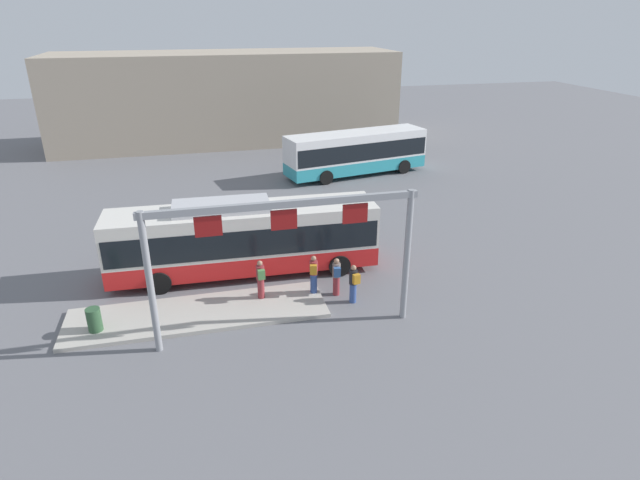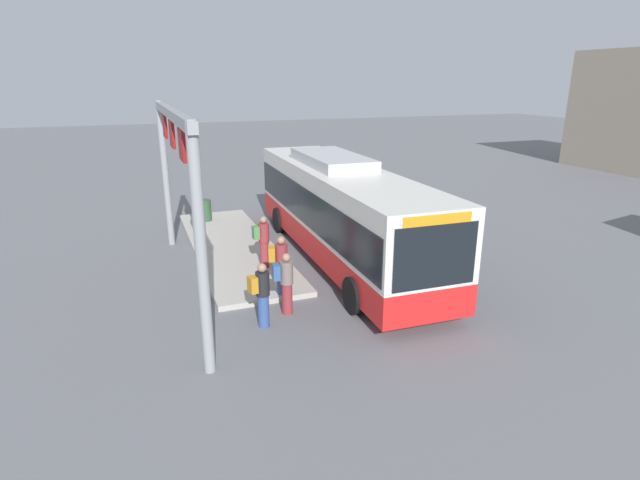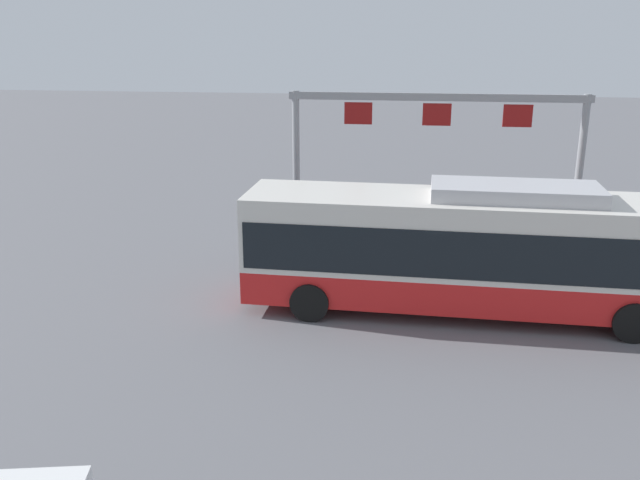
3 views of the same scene
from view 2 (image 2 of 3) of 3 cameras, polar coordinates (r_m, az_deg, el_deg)
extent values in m
plane|color=slate|center=(17.25, 2.30, -2.06)|extent=(120.00, 120.00, 0.00)
cube|color=#B2ADA3|center=(18.36, -9.88, -0.81)|extent=(10.00, 2.80, 0.16)
cube|color=red|center=(17.01, 2.33, 0.40)|extent=(11.85, 2.84, 0.85)
cube|color=silver|center=(16.65, 2.39, 4.92)|extent=(11.85, 2.84, 1.90)
cube|color=black|center=(16.69, 2.38, 4.25)|extent=(11.62, 2.87, 1.20)
cube|color=black|center=(11.59, 13.08, -1.88)|extent=(0.10, 2.13, 1.50)
cube|color=#B7B7BC|center=(17.25, 1.35, 9.21)|extent=(4.17, 1.87, 0.36)
cube|color=orange|center=(11.39, 13.19, 2.26)|extent=(0.17, 1.75, 0.28)
cylinder|color=black|center=(14.18, 12.93, -4.89)|extent=(1.01, 0.33, 1.00)
cylinder|color=black|center=(13.13, 3.92, -6.33)|extent=(1.01, 0.33, 1.00)
cylinder|color=black|center=(20.81, 1.71, 2.88)|extent=(1.01, 0.33, 1.00)
cylinder|color=black|center=(20.11, -4.71, 2.30)|extent=(1.01, 0.33, 1.00)
cylinder|color=maroon|center=(13.14, -3.78, -6.68)|extent=(0.32, 0.32, 0.85)
cylinder|color=slate|center=(12.85, -3.84, -3.73)|extent=(0.39, 0.39, 0.60)
sphere|color=#9E755B|center=(12.71, -3.88, -2.02)|extent=(0.22, 0.22, 0.22)
cube|color=#335993|center=(12.81, -5.00, -3.69)|extent=(0.30, 0.22, 0.40)
cylinder|color=#334C8C|center=(12.53, -6.47, -8.04)|extent=(0.33, 0.33, 0.85)
cylinder|color=black|center=(12.23, -6.59, -4.98)|extent=(0.40, 0.40, 0.60)
sphere|color=#9E755B|center=(12.08, -6.66, -3.19)|extent=(0.22, 0.22, 0.22)
cube|color=#BF7F1E|center=(12.12, -7.71, -5.09)|extent=(0.31, 0.23, 0.40)
cylinder|color=#334C8C|center=(13.94, -4.37, -4.49)|extent=(0.34, 0.34, 0.85)
cylinder|color=maroon|center=(13.68, -4.44, -1.68)|extent=(0.42, 0.42, 0.60)
sphere|color=#9E755B|center=(13.55, -4.48, -0.05)|extent=(0.22, 0.22, 0.22)
cube|color=#BF7F1E|center=(13.67, -5.53, -1.60)|extent=(0.32, 0.25, 0.40)
cylinder|color=maroon|center=(15.93, -6.36, -1.64)|extent=(0.29, 0.29, 0.85)
cylinder|color=maroon|center=(15.71, -6.45, 0.86)|extent=(0.36, 0.36, 0.60)
sphere|color=#9E755B|center=(15.60, -6.50, 2.30)|extent=(0.22, 0.22, 0.22)
cube|color=#4C8447|center=(15.63, -7.36, 0.85)|extent=(0.29, 0.19, 0.40)
cylinder|color=gray|center=(18.88, -17.25, 7.08)|extent=(0.24, 0.24, 5.20)
cylinder|color=gray|center=(10.03, -13.41, -1.69)|extent=(0.24, 0.24, 5.20)
cube|color=gray|center=(14.06, -16.77, 13.78)|extent=(9.54, 0.20, 0.24)
cube|color=maroon|center=(16.60, -17.32, 12.33)|extent=(0.90, 0.08, 0.70)
cube|color=maroon|center=(14.10, -16.57, 11.55)|extent=(0.90, 0.08, 0.70)
cube|color=maroon|center=(11.61, -15.50, 10.44)|extent=(0.90, 0.08, 0.70)
cylinder|color=#2D5133|center=(21.67, -13.00, 3.34)|extent=(0.52, 0.52, 0.90)
camera|label=1|loc=(23.22, -67.82, 20.06)|focal=29.49mm
camera|label=3|loc=(26.77, 41.88, 16.34)|focal=38.21mm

